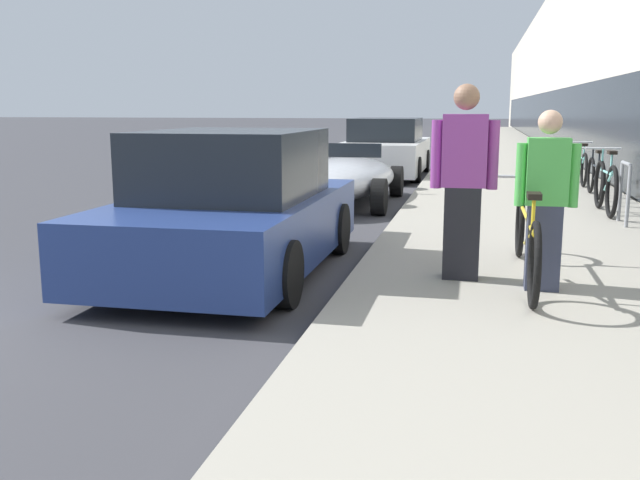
{
  "coord_description": "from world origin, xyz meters",
  "views": [
    {
      "loc": [
        4.99,
        -4.18,
        1.72
      ],
      "look_at": [
        1.12,
        13.4,
        -1.63
      ],
      "focal_mm": 40.0,
      "sensor_mm": 36.0,
      "label": 1
    }
  ],
  "objects": [
    {
      "name": "cruiser_bike_middle",
      "position": [
        7.06,
        9.24,
        0.52
      ],
      "size": [
        0.52,
        1.65,
        0.84
      ],
      "color": "black",
      "rests_on": "sidewalk_slab"
    },
    {
      "name": "person_rider",
      "position": [
        5.58,
        2.14,
        0.94
      ],
      "size": [
        0.52,
        0.21,
        1.54
      ],
      "color": "#33384C",
      "rests_on": "sidewalk_slab"
    },
    {
      "name": "tandem_bicycle",
      "position": [
        5.46,
        2.5,
        0.54
      ],
      "size": [
        0.52,
        2.73,
        0.88
      ],
      "color": "black",
      "rests_on": "sidewalk_slab"
    },
    {
      "name": "person_bystander",
      "position": [
        4.88,
        2.41,
        1.05
      ],
      "size": [
        0.6,
        0.24,
        1.77
      ],
      "color": "black",
      "rests_on": "sidewalk_slab"
    },
    {
      "name": "cruiser_bike_nearest",
      "position": [
        6.88,
        7.09,
        0.56
      ],
      "size": [
        0.52,
        1.81,
        0.96
      ],
      "color": "black",
      "rests_on": "sidewalk_slab"
    },
    {
      "name": "cruiser_bike_farthest",
      "position": [
        7.07,
        11.26,
        0.52
      ],
      "size": [
        0.52,
        1.67,
        0.86
      ],
      "color": "black",
      "rests_on": "sidewalk_slab"
    },
    {
      "name": "sidewalk_slab",
      "position": [
        5.75,
        21.0,
        0.08
      ],
      "size": [
        3.8,
        70.0,
        0.16
      ],
      "color": "gray",
      "rests_on": "ground"
    },
    {
      "name": "parked_sedan_far",
      "position": [
        2.73,
        13.86,
        0.67
      ],
      "size": [
        1.97,
        4.73,
        1.46
      ],
      "color": "white",
      "rests_on": "ground"
    },
    {
      "name": "parked_sedan_curbside",
      "position": [
        2.51,
        2.84,
        0.67
      ],
      "size": [
        1.98,
        4.02,
        1.49
      ],
      "color": "navy",
      "rests_on": "ground"
    },
    {
      "name": "vintage_roadster_curbside",
      "position": [
        2.62,
        8.46,
        0.47
      ],
      "size": [
        1.91,
        4.36,
        1.06
      ],
      "color": "silver",
      "rests_on": "ground"
    },
    {
      "name": "bike_rack_hoop",
      "position": [
        6.95,
        6.06,
        0.67
      ],
      "size": [
        0.05,
        0.6,
        0.84
      ],
      "color": "gray",
      "rests_on": "sidewalk_slab"
    }
  ]
}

